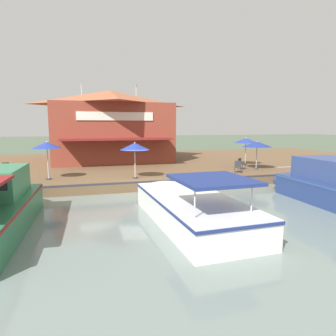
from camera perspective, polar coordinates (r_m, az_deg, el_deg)
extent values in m
plane|color=#4C5B47|center=(17.84, -5.08, -4.80)|extent=(220.00, 220.00, 0.00)
cube|color=brown|center=(28.51, -9.34, 0.53)|extent=(22.00, 56.00, 0.60)
cube|color=#2D2D33|center=(17.80, -5.17, -2.69)|extent=(0.20, 50.40, 0.10)
cube|color=brown|center=(30.64, -10.89, 6.60)|extent=(9.97, 10.58, 5.38)
pyramid|color=#9E5638|center=(30.76, -11.06, 12.98)|extent=(10.47, 11.11, 1.46)
cube|color=maroon|center=(24.80, -9.60, 5.46)|extent=(1.80, 8.99, 0.16)
cube|color=silver|center=(25.64, -9.92, 9.70)|extent=(0.08, 6.35, 0.70)
cylinder|color=silver|center=(31.14, -6.09, 13.62)|extent=(0.06, 0.06, 2.12)
cube|color=#4C4C56|center=(31.07, -6.05, 15.33)|extent=(0.36, 0.03, 0.24)
cylinder|color=silver|center=(30.66, -16.14, 13.51)|extent=(0.06, 0.06, 2.17)
cube|color=#337547|center=(30.59, -16.21, 15.28)|extent=(0.36, 0.03, 0.24)
cylinder|color=#B7B7B7|center=(20.22, -21.92, 1.10)|extent=(0.06, 0.06, 2.24)
cylinder|color=#2D2D33|center=(20.37, -21.77, -1.94)|extent=(0.36, 0.36, 0.06)
cone|color=navy|center=(20.14, -22.08, 4.09)|extent=(1.76, 1.76, 0.40)
cone|color=white|center=(20.14, -22.08, 4.14)|extent=(1.09, 1.09, 0.32)
sphere|color=white|center=(20.13, -22.11, 4.65)|extent=(0.08, 0.08, 0.08)
cylinder|color=#B7B7B7|center=(26.70, 14.55, 2.88)|extent=(0.06, 0.06, 2.18)
cylinder|color=#2D2D33|center=(26.80, 14.47, 0.62)|extent=(0.36, 0.36, 0.06)
cone|color=navy|center=(26.63, 14.63, 5.09)|extent=(1.98, 1.98, 0.40)
cone|color=white|center=(26.63, 14.63, 5.14)|extent=(1.23, 1.23, 0.32)
sphere|color=white|center=(26.62, 14.64, 5.52)|extent=(0.08, 0.08, 0.08)
cylinder|color=#B7B7B7|center=(19.31, -6.31, 1.17)|extent=(0.06, 0.06, 2.13)
cylinder|color=#2D2D33|center=(19.45, -6.26, -1.86)|extent=(0.36, 0.36, 0.06)
cone|color=navy|center=(19.21, -6.36, 4.13)|extent=(1.90, 1.90, 0.45)
cone|color=white|center=(19.21, -6.36, 4.19)|extent=(1.18, 1.18, 0.36)
sphere|color=white|center=(19.20, -6.37, 4.81)|extent=(0.08, 0.08, 0.08)
cylinder|color=#B7B7B7|center=(24.33, 16.51, 2.14)|extent=(0.06, 0.06, 2.01)
cylinder|color=#2D2D33|center=(24.44, 16.42, -0.14)|extent=(0.36, 0.36, 0.06)
cone|color=navy|center=(24.26, 16.60, 4.36)|extent=(2.25, 2.25, 0.41)
cone|color=yellow|center=(24.26, 16.60, 4.41)|extent=(1.40, 1.40, 0.33)
sphere|color=yellow|center=(24.25, 16.62, 4.85)|extent=(0.08, 0.08, 0.08)
cube|color=#2D2D33|center=(24.14, 14.50, 0.27)|extent=(0.05, 0.05, 0.42)
cube|color=#2D2D33|center=(23.80, 14.00, 0.19)|extent=(0.05, 0.05, 0.42)
cube|color=#2D2D33|center=(24.34, 13.70, 0.36)|extent=(0.05, 0.05, 0.42)
cube|color=#2D2D33|center=(24.01, 13.19, 0.28)|extent=(0.05, 0.05, 0.42)
cube|color=#2D2D33|center=(24.04, 13.86, 0.78)|extent=(0.60, 0.60, 0.05)
cube|color=#2D2D33|center=(24.12, 13.48, 1.35)|extent=(0.24, 0.41, 0.40)
cube|color=#2D2D33|center=(23.23, -27.95, -0.70)|extent=(0.05, 0.05, 0.42)
cube|color=#2D2D33|center=(23.22, -28.93, -0.76)|extent=(0.05, 0.05, 0.42)
cube|color=#2D2D33|center=(23.62, -27.98, -0.57)|extent=(0.05, 0.05, 0.42)
cube|color=#2D2D33|center=(23.62, -28.95, -0.63)|extent=(0.05, 0.05, 0.42)
cube|color=#2D2D33|center=(23.39, -28.49, -0.15)|extent=(0.53, 0.53, 0.05)
cube|color=#2D2D33|center=(23.57, -28.53, 0.45)|extent=(0.14, 0.44, 0.40)
cube|color=#2D2D33|center=(21.96, 13.68, -0.44)|extent=(0.05, 0.05, 0.42)
cube|color=#2D2D33|center=(21.94, 12.64, -0.41)|extent=(0.05, 0.05, 0.42)
cube|color=#2D2D33|center=(22.36, 13.63, -0.29)|extent=(0.05, 0.05, 0.42)
cube|color=#2D2D33|center=(22.34, 12.61, -0.26)|extent=(0.05, 0.05, 0.42)
cube|color=#2D2D33|center=(22.12, 13.15, 0.20)|extent=(0.59, 0.59, 0.05)
cube|color=#2D2D33|center=(22.29, 13.15, 0.84)|extent=(0.24, 0.41, 0.40)
ellipsoid|color=navy|center=(19.52, 23.54, -2.41)|extent=(2.91, 2.98, 1.13)
cube|color=navy|center=(17.42, 28.91, -0.19)|extent=(3.48, 2.54, 1.11)
cylinder|color=silver|center=(19.65, 23.10, 0.23)|extent=(0.12, 2.43, 0.04)
cube|color=white|center=(12.15, 4.77, -7.97)|extent=(7.25, 3.17, 1.04)
ellipsoid|color=white|center=(15.39, -0.45, -4.53)|extent=(2.62, 2.85, 1.04)
cube|color=navy|center=(12.03, 4.80, -5.96)|extent=(7.34, 3.21, 0.10)
cube|color=navy|center=(10.32, 8.53, -2.21)|extent=(2.83, 2.57, 0.11)
cylinder|color=silver|center=(10.23, 15.66, -5.37)|extent=(0.05, 0.05, 1.00)
cylinder|color=silver|center=(9.27, 5.13, -6.48)|extent=(0.05, 0.05, 1.00)
ellipsoid|color=#287047|center=(16.02, -28.56, -4.86)|extent=(2.73, 3.19, 1.13)
cylinder|color=brown|center=(35.71, -11.13, 5.42)|extent=(0.36, 0.36, 3.70)
sphere|color=#285623|center=(35.72, -11.27, 10.42)|extent=(3.38, 3.38, 3.38)
sphere|color=#285623|center=(34.99, -11.99, 9.90)|extent=(2.37, 2.37, 2.37)
cylinder|color=brown|center=(34.19, -16.37, 5.20)|extent=(0.31, 0.31, 3.77)
sphere|color=#387033|center=(34.20, -16.57, 10.38)|extent=(3.22, 3.22, 3.22)
sphere|color=#387033|center=(33.54, -17.39, 9.85)|extent=(2.25, 2.25, 2.25)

